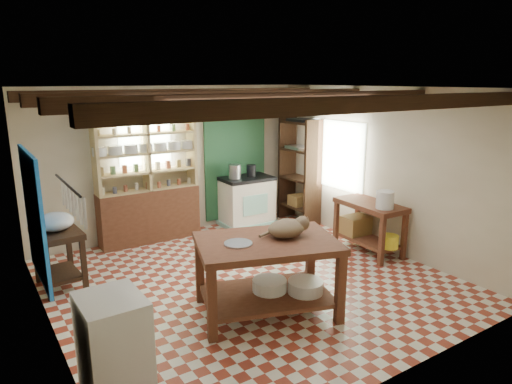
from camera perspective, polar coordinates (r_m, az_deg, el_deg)
floor at (r=6.41m, az=-0.82°, el=-11.12°), size 5.00×5.00×0.02m
ceiling at (r=5.81m, az=-0.91°, el=12.90°), size 5.00×5.00×0.02m
wall_back at (r=8.16m, az=-10.31°, el=3.79°), size 5.00×0.04×2.60m
wall_front at (r=4.17m, az=17.93°, el=-6.44°), size 5.00×0.04×2.60m
wall_left at (r=5.15m, az=-25.16°, el=-3.26°), size 0.04×5.00×2.60m
wall_right at (r=7.58m, az=15.34°, el=2.75°), size 0.04×5.00×2.60m
ceiling_beams at (r=5.81m, az=-0.91°, el=11.72°), size 5.00×3.80×0.15m
blue_wall_patch at (r=6.06m, az=-25.96°, el=-2.85°), size 0.04×1.40×1.60m
green_wall_patch at (r=8.69m, az=-2.60°, el=4.28°), size 1.30×0.04×2.30m
window_back at (r=7.90m, az=-13.73°, el=6.23°), size 0.90×0.02×0.80m
window_right at (r=8.23m, az=10.11°, el=4.59°), size 0.02×1.30×1.20m
utensil_rail at (r=3.88m, az=-22.38°, el=-0.89°), size 0.06×0.90×0.28m
pot_rack at (r=8.23m, az=-1.16°, el=10.27°), size 0.86×0.12×0.36m
shelving_unit at (r=7.83m, az=-13.40°, el=1.71°), size 1.70×0.34×2.20m
tall_rack at (r=8.77m, az=5.47°, el=2.65°), size 0.40×0.86×2.00m
work_table at (r=5.45m, az=1.35°, el=-10.50°), size 1.85×1.51×0.90m
stove at (r=8.62m, az=-1.16°, el=-1.14°), size 0.97×0.67×0.93m
prep_table at (r=6.62m, az=-23.38°, el=-7.67°), size 0.59×0.82×0.79m
white_cabinet at (r=4.32m, az=-17.34°, el=-18.02°), size 0.52×0.63×0.93m
right_counter at (r=7.49m, az=13.92°, el=-4.32°), size 0.63×1.18×0.82m
cat at (r=5.36m, az=3.82°, el=-4.55°), size 0.51×0.42×0.21m
steel_tray at (r=5.15m, az=-2.24°, el=-6.45°), size 0.41×0.41×0.02m
basin_large at (r=5.56m, az=1.70°, el=-11.56°), size 0.52×0.52×0.14m
basin_small at (r=5.55m, az=6.20°, el=-11.67°), size 0.53×0.53×0.15m
kettle_left at (r=8.36m, az=-2.66°, el=2.56°), size 0.23×0.23×0.26m
kettle_right at (r=8.54m, az=-0.60°, el=2.69°), size 0.18×0.18×0.22m
enamel_bowl at (r=6.46m, az=-23.81°, el=-3.42°), size 0.50×0.50×0.23m
white_bucket at (r=7.07m, az=15.83°, el=-0.93°), size 0.28×0.28×0.27m
wicker_basket at (r=7.71m, az=12.36°, el=-4.04°), size 0.44×0.36×0.30m
yellow_tub at (r=7.23m, az=16.34°, el=-5.95°), size 0.28×0.28×0.20m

